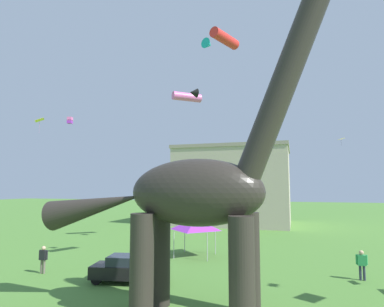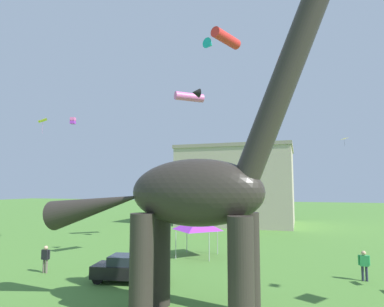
% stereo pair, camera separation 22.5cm
% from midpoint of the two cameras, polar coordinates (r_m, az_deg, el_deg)
% --- Properties ---
extents(dinosaur_sculpture, '(14.14, 3.00, 14.78)m').
position_cam_midpoint_polar(dinosaur_sculpture, '(14.76, 0.01, -6.73)').
color(dinosaur_sculpture, '#2D2823').
rests_on(dinosaur_sculpture, ground_plane).
extents(parked_sedan_left, '(4.45, 2.52, 1.55)m').
position_cam_midpoint_polar(parked_sedan_left, '(20.88, -11.28, -18.91)').
color(parked_sedan_left, black).
rests_on(parked_sedan_left, ground_plane).
extents(person_strolling_adult, '(0.66, 0.29, 1.76)m').
position_cam_midpoint_polar(person_strolling_adult, '(23.24, 27.03, -16.38)').
color(person_strolling_adult, '#2D3347').
rests_on(person_strolling_adult, ground_plane).
extents(person_far_spectator, '(0.65, 0.29, 1.74)m').
position_cam_midpoint_polar(person_far_spectator, '(24.49, -24.57, -15.94)').
color(person_far_spectator, '#6B6056').
rests_on(person_far_spectator, ground_plane).
extents(festival_canopy_tent, '(3.15, 3.15, 3.00)m').
position_cam_midpoint_polar(festival_canopy_tent, '(27.40, 0.33, -12.15)').
color(festival_canopy_tent, '#B2B2B7').
rests_on(festival_canopy_tent, ground_plane).
extents(kite_drifting, '(0.56, 0.56, 0.64)m').
position_cam_midpoint_polar(kite_drifting, '(35.08, -20.53, 5.39)').
color(kite_drifting, pink).
extents(kite_high_right, '(3.12, 3.19, 0.90)m').
position_cam_midpoint_polar(kite_high_right, '(34.14, -0.84, 9.90)').
color(kite_high_right, pink).
extents(kite_mid_center, '(1.19, 1.25, 1.34)m').
position_cam_midpoint_polar(kite_mid_center, '(33.23, -25.02, 5.24)').
color(kite_mid_center, yellow).
extents(kite_trailing, '(0.68, 0.74, 0.77)m').
position_cam_midpoint_polar(kite_trailing, '(35.06, 24.19, 2.28)').
color(kite_trailing, yellow).
extents(kite_mid_left, '(2.68, 2.72, 0.78)m').
position_cam_midpoint_polar(kite_mid_left, '(24.64, 4.78, 18.98)').
color(kite_mid_left, red).
extents(background_building_block, '(16.60, 13.44, 11.60)m').
position_cam_midpoint_polar(background_building_block, '(51.55, 7.25, -5.47)').
color(background_building_block, '#B7A893').
rests_on(background_building_block, ground_plane).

